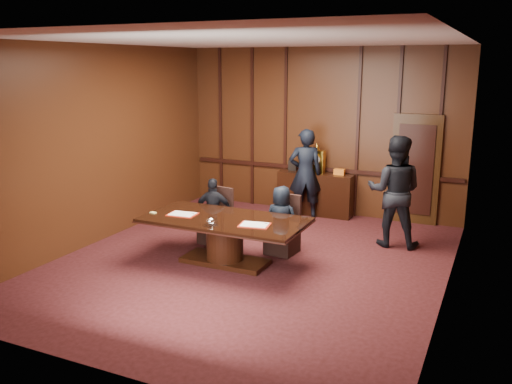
# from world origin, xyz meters

# --- Properties ---
(room) EXTENTS (7.00, 7.04, 3.50)m
(room) POSITION_xyz_m (0.07, 0.14, 1.72)
(room) COLOR black
(room) RESTS_ON ground
(sideboard) EXTENTS (1.60, 0.45, 1.54)m
(sideboard) POSITION_xyz_m (0.00, 3.26, 0.49)
(sideboard) COLOR black
(sideboard) RESTS_ON ground
(conference_table) EXTENTS (2.62, 1.32, 0.76)m
(conference_table) POSITION_xyz_m (-0.37, -0.17, 0.51)
(conference_table) COLOR black
(conference_table) RESTS_ON ground
(folder_left) EXTENTS (0.49, 0.37, 0.02)m
(folder_left) POSITION_xyz_m (-1.09, -0.28, 0.77)
(folder_left) COLOR #B62510
(folder_left) RESTS_ON conference_table
(folder_right) EXTENTS (0.51, 0.40, 0.02)m
(folder_right) POSITION_xyz_m (0.23, -0.32, 0.77)
(folder_right) COLOR #B62510
(folder_right) RESTS_ON conference_table
(inkstand) EXTENTS (0.20, 0.14, 0.12)m
(inkstand) POSITION_xyz_m (-0.37, -0.62, 0.81)
(inkstand) COLOR white
(inkstand) RESTS_ON conference_table
(notepad) EXTENTS (0.11, 0.09, 0.01)m
(notepad) POSITION_xyz_m (-1.59, -0.39, 0.77)
(notepad) COLOR #E0CB6D
(notepad) RESTS_ON conference_table
(chair_left) EXTENTS (0.55, 0.55, 0.99)m
(chair_left) POSITION_xyz_m (-1.02, 0.71, 0.29)
(chair_left) COLOR black
(chair_left) RESTS_ON ground
(chair_right) EXTENTS (0.52, 0.52, 0.99)m
(chair_right) POSITION_xyz_m (0.28, 0.71, 0.29)
(chair_right) COLOR black
(chair_right) RESTS_ON ground
(signatory_left) EXTENTS (0.75, 0.49, 1.19)m
(signatory_left) POSITION_xyz_m (-1.02, 0.63, 0.60)
(signatory_left) COLOR black
(signatory_left) RESTS_ON ground
(signatory_right) EXTENTS (0.58, 0.38, 1.18)m
(signatory_right) POSITION_xyz_m (0.28, 0.63, 0.59)
(signatory_right) COLOR black
(signatory_right) RESTS_ON ground
(witness_left) EXTENTS (0.81, 0.69, 1.87)m
(witness_left) POSITION_xyz_m (-0.12, 2.91, 0.94)
(witness_left) COLOR black
(witness_left) RESTS_ON ground
(witness_right) EXTENTS (1.02, 0.84, 1.97)m
(witness_right) POSITION_xyz_m (1.90, 1.89, 0.98)
(witness_right) COLOR black
(witness_right) RESTS_ON ground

